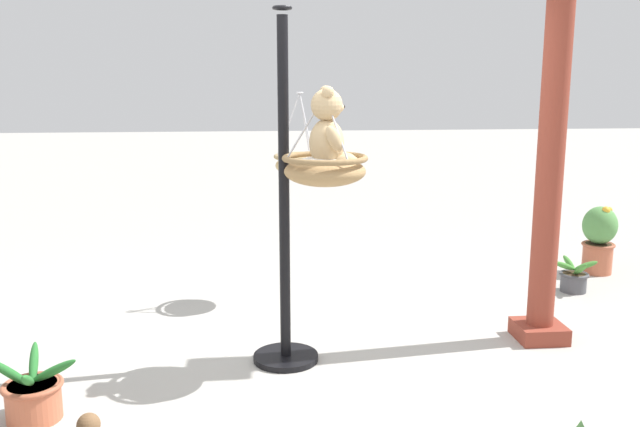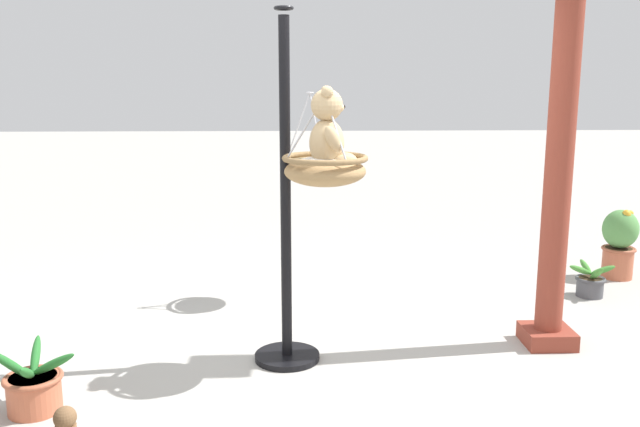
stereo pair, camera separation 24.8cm
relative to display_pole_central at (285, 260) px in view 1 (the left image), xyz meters
The scene contains 9 objects.
ground_plane 0.75m from the display_pole_central, 49.41° to the left, with size 40.00×40.00×0.00m, color #ADAAA3.
display_pole_central is the anchor object (origin of this frame).
hanging_basket_with_teddy 0.69m from the display_pole_central, 59.04° to the left, with size 0.54×0.54×0.57m.
teddy_bear 0.90m from the display_pole_central, 61.29° to the left, with size 0.35×0.32×0.51m.
hanging_basket_left_high 1.37m from the display_pole_central, behind, with size 0.44×0.44×0.69m.
greenhouse_pillar_right 2.01m from the display_pole_central, 96.16° to the left, with size 0.36×0.36×2.94m.
potted_plant_fern_front 1.69m from the display_pole_central, 64.87° to the right, with size 0.52×0.52×0.39m.
potted_plant_flowering_red 2.98m from the display_pole_central, 115.56° to the left, with size 0.39×0.41×0.31m.
potted_plant_bushy_green 3.63m from the display_pole_central, 119.94° to the left, with size 0.33×0.33×0.67m.
Camera 1 is at (4.15, -0.37, 1.89)m, focal length 38.10 mm.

